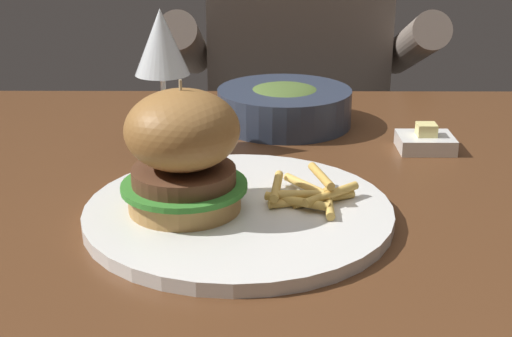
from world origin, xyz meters
TOP-DOWN VIEW (x-y plane):
  - dining_table at (0.00, 0.00)m, footprint 1.30×0.86m
  - main_plate at (-0.02, -0.09)m, footprint 0.32×0.32m
  - burger_sandwich at (-0.08, -0.09)m, footprint 0.13×0.13m
  - fries_pile at (0.05, -0.08)m, footprint 0.10×0.10m
  - wine_glass at (-0.12, 0.12)m, footprint 0.07×0.07m
  - butter_dish at (0.22, 0.13)m, footprint 0.07×0.06m
  - soup_bowl at (0.04, 0.24)m, footprint 0.19×0.19m
  - diner_person at (0.08, 0.71)m, footprint 0.51×0.36m

SIDE VIEW (x-z plane):
  - diner_person at x=0.08m, z-range -0.02..1.15m
  - dining_table at x=0.00m, z-range 0.28..1.02m
  - main_plate at x=-0.02m, z-range 0.74..0.75m
  - butter_dish at x=0.22m, z-range 0.73..0.77m
  - fries_pile at x=0.05m, z-range 0.75..0.78m
  - soup_bowl at x=0.04m, z-range 0.74..0.80m
  - burger_sandwich at x=-0.08m, z-range 0.75..0.88m
  - wine_glass at x=-0.12m, z-range 0.78..0.97m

